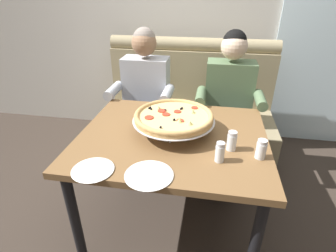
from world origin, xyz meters
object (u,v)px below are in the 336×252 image
(booth_bench, at_px, (187,118))
(dining_table, at_px, (172,147))
(shaker_parmesan, at_px, (232,142))
(patio_chair, at_px, (303,80))
(shaker_pepper_flakes, at_px, (261,150))
(shaker_oregano, at_px, (220,153))
(plate_near_left, at_px, (93,169))
(pizza, at_px, (173,117))
(plate_near_right, at_px, (149,174))
(diner_right, at_px, (229,101))
(diner_left, at_px, (144,96))

(booth_bench, distance_m, dining_table, 0.99)
(shaker_parmesan, xyz_separation_m, patio_chair, (0.98, 2.10, -0.27))
(patio_chair, bearing_deg, shaker_pepper_flakes, -111.04)
(shaker_oregano, xyz_separation_m, plate_near_left, (-0.63, -0.19, -0.04))
(shaker_parmesan, height_order, shaker_pepper_flakes, shaker_parmesan)
(shaker_oregano, distance_m, plate_near_left, 0.66)
(shaker_parmesan, bearing_deg, shaker_pepper_flakes, -20.13)
(pizza, distance_m, plate_near_right, 0.47)
(pizza, xyz_separation_m, shaker_pepper_flakes, (0.51, -0.20, -0.06))
(booth_bench, bearing_deg, diner_right, -35.94)
(booth_bench, height_order, plate_near_left, booth_bench)
(booth_bench, height_order, dining_table, booth_bench)
(booth_bench, bearing_deg, patio_chair, 37.73)
(diner_left, height_order, plate_near_right, diner_left)
(patio_chair, bearing_deg, pizza, -124.45)
(booth_bench, relative_size, plate_near_right, 6.72)
(dining_table, distance_m, diner_right, 0.79)
(patio_chair, bearing_deg, plate_near_right, -119.89)
(booth_bench, distance_m, plate_near_right, 1.43)
(diner_right, distance_m, shaker_oregano, 0.93)
(booth_bench, distance_m, shaker_oregano, 1.29)
(booth_bench, xyz_separation_m, diner_right, (0.37, -0.27, 0.31))
(shaker_pepper_flakes, relative_size, plate_near_left, 0.51)
(pizza, relative_size, plate_near_left, 2.38)
(shaker_oregano, bearing_deg, patio_chair, 64.81)
(shaker_pepper_flakes, bearing_deg, plate_near_right, -155.42)
(booth_bench, relative_size, patio_chair, 1.90)
(plate_near_left, height_order, patio_chair, patio_chair)
(plate_near_left, bearing_deg, patio_chair, 55.31)
(dining_table, bearing_deg, shaker_oregano, -38.97)
(plate_near_right, height_order, patio_chair, patio_chair)
(shaker_oregano, distance_m, plate_near_right, 0.39)
(diner_right, bearing_deg, shaker_parmesan, -90.98)
(pizza, relative_size, shaker_parmesan, 4.47)
(shaker_oregano, bearing_deg, booth_bench, 103.59)
(diner_left, distance_m, plate_near_left, 1.12)
(diner_right, xyz_separation_m, plate_near_right, (-0.42, -1.11, 0.05))
(plate_near_left, relative_size, patio_chair, 0.25)
(dining_table, distance_m, plate_near_right, 0.43)
(booth_bench, height_order, plate_near_right, booth_bench)
(shaker_pepper_flakes, xyz_separation_m, plate_near_left, (-0.85, -0.26, -0.04))
(shaker_oregano, relative_size, plate_near_right, 0.47)
(diner_left, relative_size, plate_near_left, 5.91)
(shaker_parmesan, bearing_deg, diner_left, 131.97)
(booth_bench, xyz_separation_m, patio_chair, (1.34, 1.03, 0.13))
(dining_table, bearing_deg, plate_near_left, -128.46)
(diner_left, height_order, shaker_parmesan, diner_left)
(plate_near_left, height_order, plate_near_right, same)
(shaker_oregano, relative_size, plate_near_left, 0.53)
(shaker_parmesan, height_order, patio_chair, shaker_parmesan)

